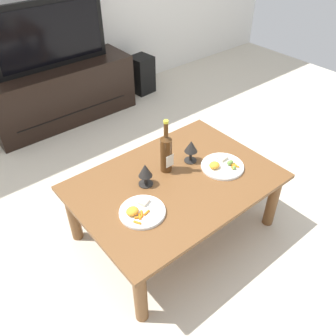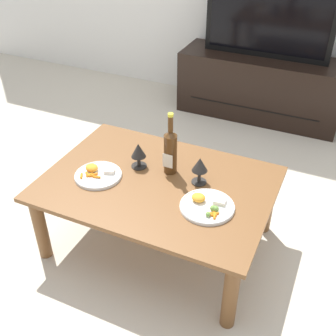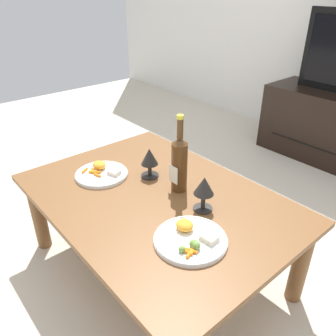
{
  "view_description": "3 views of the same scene",
  "coord_description": "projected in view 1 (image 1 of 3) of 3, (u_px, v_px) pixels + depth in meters",
  "views": [
    {
      "loc": [
        -1.03,
        -1.18,
        1.79
      ],
      "look_at": [
        -0.0,
        0.07,
        0.48
      ],
      "focal_mm": 37.44,
      "sensor_mm": 36.0,
      "label": 1
    },
    {
      "loc": [
        0.77,
        -1.56,
        1.74
      ],
      "look_at": [
        0.03,
        0.06,
        0.49
      ],
      "focal_mm": 44.54,
      "sensor_mm": 36.0,
      "label": 2
    },
    {
      "loc": [
        0.96,
        -0.75,
        1.25
      ],
      "look_at": [
        -0.03,
        0.09,
        0.53
      ],
      "focal_mm": 35.95,
      "sensor_mm": 36.0,
      "label": 3
    }
  ],
  "objects": [
    {
      "name": "dining_table",
      "position": [
        175.0,
        189.0,
        2.12
      ],
      "size": [
        1.19,
        0.84,
        0.43
      ],
      "color": "brown",
      "rests_on": "ground_plane"
    },
    {
      "name": "wine_bottle",
      "position": [
        166.0,
        152.0,
        2.07
      ],
      "size": [
        0.07,
        0.07,
        0.35
      ],
      "color": "#4C2D14",
      "rests_on": "dining_table"
    },
    {
      "name": "floor_speaker",
      "position": [
        142.0,
        74.0,
        3.81
      ],
      "size": [
        0.24,
        0.24,
        0.4
      ],
      "primitive_type": "cube",
      "rotation": [
        0.0,
        0.0,
        0.09
      ],
      "color": "black",
      "rests_on": "ground_plane"
    },
    {
      "name": "dinner_plate_left",
      "position": [
        141.0,
        211.0,
        1.86
      ],
      "size": [
        0.25,
        0.25,
        0.05
      ],
      "color": "white",
      "rests_on": "dining_table"
    },
    {
      "name": "dinner_plate_right",
      "position": [
        222.0,
        166.0,
        2.17
      ],
      "size": [
        0.27,
        0.27,
        0.05
      ],
      "color": "white",
      "rests_on": "dining_table"
    },
    {
      "name": "ground_plane",
      "position": [
        175.0,
        229.0,
        2.34
      ],
      "size": [
        6.4,
        6.4,
        0.0
      ],
      "primitive_type": "plane",
      "color": "beige"
    },
    {
      "name": "goblet_left",
      "position": [
        145.0,
        171.0,
        1.99
      ],
      "size": [
        0.09,
        0.09,
        0.15
      ],
      "color": "black",
      "rests_on": "dining_table"
    },
    {
      "name": "tv_screen",
      "position": [
        50.0,
        35.0,
        2.97
      ],
      "size": [
        1.02,
        0.05,
        0.57
      ],
      "color": "black",
      "rests_on": "tv_stand"
    },
    {
      "name": "tv_stand",
      "position": [
        62.0,
        94.0,
        3.31
      ],
      "size": [
        1.36,
        0.45,
        0.53
      ],
      "color": "black",
      "rests_on": "ground_plane"
    },
    {
      "name": "goblet_right",
      "position": [
        191.0,
        148.0,
        2.16
      ],
      "size": [
        0.08,
        0.08,
        0.15
      ],
      "color": "black",
      "rests_on": "dining_table"
    }
  ]
}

